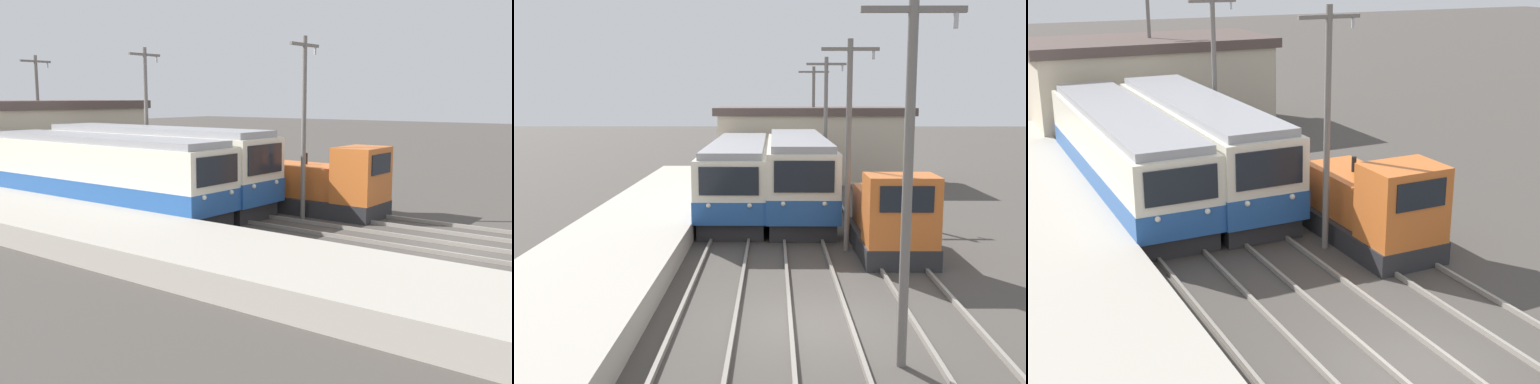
# 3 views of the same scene
# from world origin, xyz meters

# --- Properties ---
(ground_plane) EXTENTS (200.00, 200.00, 0.00)m
(ground_plane) POSITION_xyz_m (0.00, 0.00, 0.00)
(ground_plane) COLOR #47423D
(track_center) EXTENTS (1.54, 60.00, 0.14)m
(track_center) POSITION_xyz_m (0.20, 0.00, 0.07)
(track_center) COLOR gray
(track_center) RESTS_ON ground
(track_right) EXTENTS (1.54, 60.00, 0.14)m
(track_right) POSITION_xyz_m (3.20, 0.00, 0.07)
(track_right) COLOR gray
(track_right) RESTS_ON ground
(commuter_train_left) EXTENTS (2.84, 14.06, 3.40)m
(commuter_train_left) POSITION_xyz_m (-2.60, 15.04, 1.59)
(commuter_train_left) COLOR #28282B
(commuter_train_left) RESTS_ON ground
(commuter_train_center) EXTENTS (2.84, 12.99, 3.66)m
(commuter_train_center) POSITION_xyz_m (0.20, 14.41, 1.70)
(commuter_train_center) COLOR #28282B
(commuter_train_center) RESTS_ON ground
(shunting_locomotive) EXTENTS (2.40, 5.50, 3.00)m
(shunting_locomotive) POSITION_xyz_m (3.20, 6.76, 1.21)
(shunting_locomotive) COLOR #28282B
(shunting_locomotive) RESTS_ON ground
(catenary_mast_mid) EXTENTS (2.00, 0.20, 7.46)m
(catenary_mast_mid) POSITION_xyz_m (1.71, 7.11, 4.06)
(catenary_mast_mid) COLOR slate
(catenary_mast_mid) RESTS_ON ground
(catenary_mast_far) EXTENTS (2.00, 0.20, 7.46)m
(catenary_mast_far) POSITION_xyz_m (1.71, 16.50, 4.06)
(catenary_mast_far) COLOR slate
(catenary_mast_far) RESTS_ON ground
(catenary_mast_distant) EXTENTS (2.00, 0.20, 7.46)m
(catenary_mast_distant) POSITION_xyz_m (1.71, 25.89, 4.06)
(catenary_mast_distant) COLOR slate
(catenary_mast_distant) RESTS_ON ground
(station_building) EXTENTS (12.60, 6.30, 4.82)m
(station_building) POSITION_xyz_m (1.62, 26.00, 2.43)
(station_building) COLOR beige
(station_building) RESTS_ON ground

